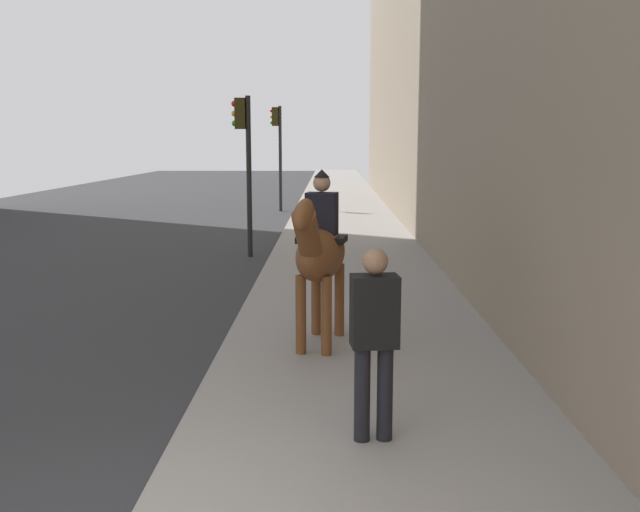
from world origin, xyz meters
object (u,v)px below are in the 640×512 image
object	(u,v)px
mounted_horse_near	(320,251)
pedestrian_greeting	(374,332)
traffic_light_near_curb	(245,150)
traffic_light_far_curb	(278,141)

from	to	relation	value
mounted_horse_near	pedestrian_greeting	size ratio (longest dim) A/B	1.32
traffic_light_near_curb	mounted_horse_near	bearing A→B (deg)	-166.30
traffic_light_far_curb	pedestrian_greeting	bearing A→B (deg)	-173.50
mounted_horse_near	traffic_light_far_curb	distance (m)	18.57
mounted_horse_near	traffic_light_far_curb	xyz separation A→B (m)	(18.43, 1.91, 1.34)
mounted_horse_near	pedestrian_greeting	distance (m)	2.90
pedestrian_greeting	traffic_light_far_curb	xyz separation A→B (m)	(21.27, 2.42, 1.59)
pedestrian_greeting	traffic_light_far_curb	world-z (taller)	traffic_light_far_curb
pedestrian_greeting	traffic_light_near_curb	bearing A→B (deg)	6.23
mounted_horse_near	traffic_light_near_curb	distance (m)	7.94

